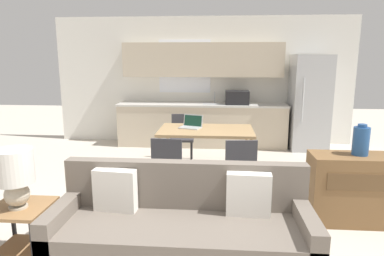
{
  "coord_description": "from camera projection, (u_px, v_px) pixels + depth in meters",
  "views": [
    {
      "loc": [
        0.36,
        -2.83,
        1.85
      ],
      "look_at": [
        0.01,
        1.5,
        0.95
      ],
      "focal_mm": 32.0,
      "sensor_mm": 36.0,
      "label": 1
    }
  ],
  "objects": [
    {
      "name": "vase",
      "position": [
        361.0,
        141.0,
        3.76
      ],
      "size": [
        0.17,
        0.17,
        0.35
      ],
      "color": "#234C84",
      "rests_on": "credenza"
    },
    {
      "name": "dining_table",
      "position": [
        206.0,
        133.0,
        5.26
      ],
      "size": [
        1.43,
        0.9,
        0.77
      ],
      "color": "tan",
      "rests_on": "ground_plane"
    },
    {
      "name": "dining_chair_near_left",
      "position": [
        169.0,
        163.0,
        4.52
      ],
      "size": [
        0.44,
        0.44,
        0.84
      ],
      "rotation": [
        0.0,
        0.0,
        3.09
      ],
      "color": "#38383D",
      "rests_on": "ground_plane"
    },
    {
      "name": "kitchen_counter",
      "position": [
        203.0,
        106.0,
        7.22
      ],
      "size": [
        3.53,
        0.65,
        2.15
      ],
      "color": "beige",
      "rests_on": "ground_plane"
    },
    {
      "name": "couch",
      "position": [
        182.0,
        227.0,
        3.1
      ],
      "size": [
        2.29,
        0.8,
        0.89
      ],
      "color": "#3D2D1E",
      "rests_on": "ground_plane"
    },
    {
      "name": "laptop",
      "position": [
        191.0,
        125.0,
        5.35
      ],
      "size": [
        0.38,
        0.34,
        0.2
      ],
      "rotation": [
        0.0,
        0.0,
        -0.32
      ],
      "color": "#B7BABC",
      "rests_on": "dining_table"
    },
    {
      "name": "credenza",
      "position": [
        364.0,
        189.0,
        3.84
      ],
      "size": [
        1.21,
        0.44,
        0.79
      ],
      "color": "brown",
      "rests_on": "ground_plane"
    },
    {
      "name": "refrigerator",
      "position": [
        309.0,
        103.0,
        6.91
      ],
      "size": [
        0.73,
        0.78,
        1.9
      ],
      "color": "#B7BABC",
      "rests_on": "ground_plane"
    },
    {
      "name": "side_table",
      "position": [
        22.0,
        224.0,
        3.11
      ],
      "size": [
        0.51,
        0.51,
        0.54
      ],
      "color": "olive",
      "rests_on": "ground_plane"
    },
    {
      "name": "dining_chair_near_right",
      "position": [
        239.0,
        165.0,
        4.44
      ],
      "size": [
        0.46,
        0.46,
        0.84
      ],
      "rotation": [
        0.0,
        0.0,
        3.25
      ],
      "color": "#38383D",
      "rests_on": "ground_plane"
    },
    {
      "name": "wall_back",
      "position": [
        203.0,
        81.0,
        7.41
      ],
      "size": [
        6.4,
        0.07,
        2.7
      ],
      "color": "silver",
      "rests_on": "ground_plane"
    },
    {
      "name": "dining_chair_far_left",
      "position": [
        182.0,
        135.0,
        6.16
      ],
      "size": [
        0.44,
        0.44,
        0.84
      ],
      "rotation": [
        0.0,
        0.0,
        0.05
      ],
      "color": "#38383D",
      "rests_on": "ground_plane"
    },
    {
      "name": "table_lamp",
      "position": [
        15.0,
        173.0,
        2.98
      ],
      "size": [
        0.33,
        0.33,
        0.54
      ],
      "color": "#B2A893",
      "rests_on": "side_table"
    }
  ]
}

